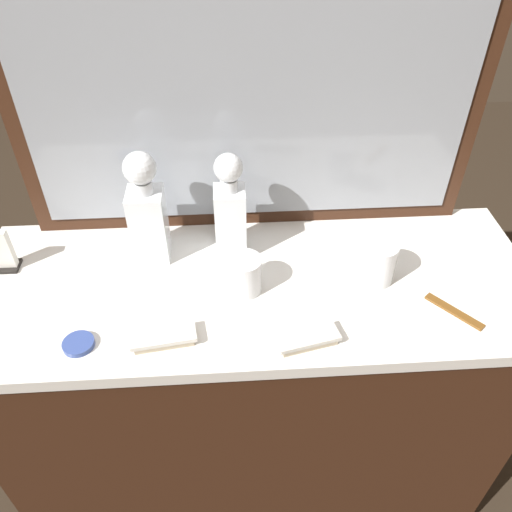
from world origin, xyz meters
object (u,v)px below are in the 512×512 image
at_px(crystal_decanter_left, 230,216).
at_px(crystal_tumbler_far_left, 378,263).
at_px(silver_brush_center, 307,338).
at_px(silver_brush_left, 163,337).
at_px(crystal_decanter_far_right, 148,217).
at_px(porcelain_dish, 78,344).
at_px(crystal_tumbler_rear, 244,276).
at_px(napkin_holder, 4,253).
at_px(tortoiseshell_comb, 454,311).

relative_size(crystal_decanter_left, crystal_tumbler_far_left, 2.69).
height_order(crystal_decanter_left, silver_brush_center, crystal_decanter_left).
bearing_deg(silver_brush_left, silver_brush_center, -4.34).
height_order(crystal_decanter_far_right, crystal_tumbler_far_left, crystal_decanter_far_right).
distance_m(crystal_tumbler_far_left, porcelain_dish, 0.69).
xyz_separation_m(crystal_tumbler_far_left, silver_brush_left, (-0.49, -0.16, -0.03)).
bearing_deg(crystal_tumbler_rear, crystal_decanter_far_right, 148.09).
distance_m(crystal_decanter_left, silver_brush_center, 0.36).
distance_m(silver_brush_left, napkin_holder, 0.48).
bearing_deg(silver_brush_left, crystal_tumbler_rear, 39.84).
bearing_deg(crystal_tumbler_far_left, napkin_holder, 173.81).
bearing_deg(crystal_decanter_far_right, silver_brush_center, -41.71).
distance_m(crystal_tumbler_rear, napkin_holder, 0.58).
relative_size(crystal_tumbler_rear, silver_brush_center, 0.64).
bearing_deg(crystal_tumbler_far_left, crystal_decanter_left, 160.09).
height_order(crystal_tumbler_far_left, tortoiseshell_comb, crystal_tumbler_far_left).
height_order(porcelain_dish, tortoiseshell_comb, porcelain_dish).
bearing_deg(crystal_tumbler_far_left, porcelain_dish, -166.17).
xyz_separation_m(crystal_decanter_left, tortoiseshell_comb, (0.49, -0.25, -0.11)).
height_order(crystal_decanter_left, crystal_decanter_far_right, crystal_decanter_far_right).
relative_size(crystal_tumbler_far_left, porcelain_dish, 1.56).
bearing_deg(crystal_tumbler_far_left, silver_brush_left, -161.61).
xyz_separation_m(crystal_tumbler_far_left, napkin_holder, (-0.89, 0.10, -0.00)).
height_order(crystal_decanter_far_right, tortoiseshell_comb, crystal_decanter_far_right).
xyz_separation_m(silver_brush_center, silver_brush_left, (-0.30, 0.02, 0.00)).
height_order(crystal_tumbler_far_left, silver_brush_center, crystal_tumbler_far_left).
bearing_deg(napkin_holder, tortoiseshell_comb, -11.86).
relative_size(crystal_decanter_left, porcelain_dish, 4.21).
bearing_deg(crystal_tumbler_far_left, silver_brush_center, -135.68).
xyz_separation_m(crystal_decanter_left, crystal_tumbler_far_left, (0.34, -0.12, -0.06)).
relative_size(crystal_decanter_far_right, silver_brush_center, 2.04).
xyz_separation_m(crystal_tumbler_rear, napkin_holder, (-0.57, 0.11, 0.01)).
distance_m(silver_brush_center, porcelain_dish, 0.48).
bearing_deg(napkin_holder, porcelain_dish, -49.90).
bearing_deg(porcelain_dish, crystal_decanter_left, 41.25).
distance_m(crystal_decanter_left, porcelain_dish, 0.45).
distance_m(crystal_decanter_far_right, crystal_tumbler_far_left, 0.56).
height_order(crystal_decanter_far_right, crystal_tumbler_rear, crystal_decanter_far_right).
bearing_deg(napkin_holder, crystal_decanter_left, 2.82).
relative_size(crystal_tumbler_rear, silver_brush_left, 0.63).
bearing_deg(crystal_tumbler_rear, silver_brush_center, -53.93).
xyz_separation_m(silver_brush_left, napkin_holder, (-0.40, 0.26, 0.03)).
relative_size(porcelain_dish, tortoiseshell_comb, 0.55).
distance_m(tortoiseshell_comb, napkin_holder, 1.06).
height_order(crystal_decanter_left, crystal_tumbler_far_left, crystal_decanter_left).
xyz_separation_m(porcelain_dish, napkin_holder, (-0.22, 0.26, 0.04)).
xyz_separation_m(crystal_decanter_left, napkin_holder, (-0.55, -0.03, -0.07)).
relative_size(crystal_tumbler_rear, tortoiseshell_comb, 0.75).
bearing_deg(crystal_tumbler_rear, crystal_decanter_left, 100.46).
bearing_deg(napkin_holder, silver_brush_left, -33.19).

